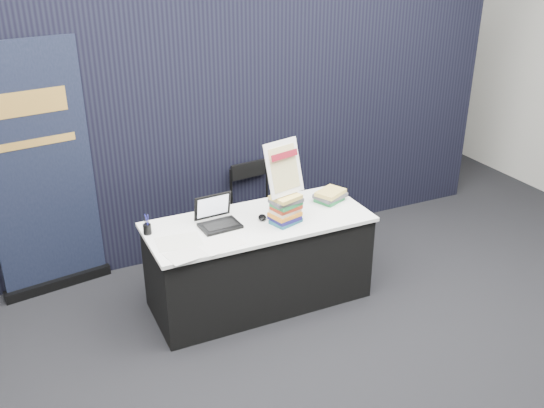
% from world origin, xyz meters
% --- Properties ---
extents(floor, '(8.00, 8.00, 0.00)m').
position_xyz_m(floor, '(0.00, 0.00, 0.00)').
color(floor, black).
rests_on(floor, ground).
extents(wall_back, '(8.00, 0.02, 3.50)m').
position_xyz_m(wall_back, '(0.00, 4.00, 1.75)').
color(wall_back, '#A3A29A').
rests_on(wall_back, floor).
extents(drape_partition, '(6.00, 0.08, 2.40)m').
position_xyz_m(drape_partition, '(0.00, 1.60, 1.20)').
color(drape_partition, black).
rests_on(drape_partition, floor).
extents(display_table, '(1.80, 0.75, 0.75)m').
position_xyz_m(display_table, '(0.00, 0.55, 0.38)').
color(display_table, black).
rests_on(display_table, floor).
extents(laptop, '(0.32, 0.27, 0.23)m').
position_xyz_m(laptop, '(-0.32, 0.61, 0.81)').
color(laptop, black).
rests_on(laptop, display_table).
extents(mouse, '(0.10, 0.12, 0.03)m').
position_xyz_m(mouse, '(0.04, 0.56, 0.77)').
color(mouse, black).
rests_on(mouse, display_table).
extents(brochure_left, '(0.32, 0.25, 0.00)m').
position_xyz_m(brochure_left, '(-0.69, 0.27, 0.75)').
color(brochure_left, silver).
rests_on(brochure_left, display_table).
extents(brochure_mid, '(0.35, 0.26, 0.00)m').
position_xyz_m(brochure_mid, '(-0.68, 0.47, 0.75)').
color(brochure_mid, silver).
rests_on(brochure_mid, display_table).
extents(brochure_right, '(0.35, 0.29, 0.00)m').
position_xyz_m(brochure_right, '(-0.42, 0.31, 0.75)').
color(brochure_right, silver).
rests_on(brochure_right, display_table).
extents(pen_cup, '(0.07, 0.07, 0.08)m').
position_xyz_m(pen_cup, '(-0.86, 0.70, 0.79)').
color(pen_cup, black).
rests_on(pen_cup, display_table).
extents(book_stack_tall, '(0.26, 0.22, 0.24)m').
position_xyz_m(book_stack_tall, '(0.17, 0.42, 0.87)').
color(book_stack_tall, '#195160').
rests_on(book_stack_tall, display_table).
extents(book_stack_short, '(0.29, 0.26, 0.10)m').
position_xyz_m(book_stack_short, '(0.71, 0.62, 0.80)').
color(book_stack_short, '#1F773D').
rests_on(book_stack_short, display_table).
extents(info_sign, '(0.34, 0.20, 0.43)m').
position_xyz_m(info_sign, '(0.17, 0.45, 1.20)').
color(info_sign, black).
rests_on(info_sign, book_stack_tall).
extents(pullup_banner, '(0.91, 0.24, 2.13)m').
position_xyz_m(pullup_banner, '(-1.51, 1.50, 0.95)').
color(pullup_banner, black).
rests_on(pullup_banner, floor).
extents(stacking_chair, '(0.43, 0.44, 0.87)m').
position_xyz_m(stacking_chair, '(0.32, 1.34, 0.48)').
color(stacking_chair, black).
rests_on(stacking_chair, floor).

